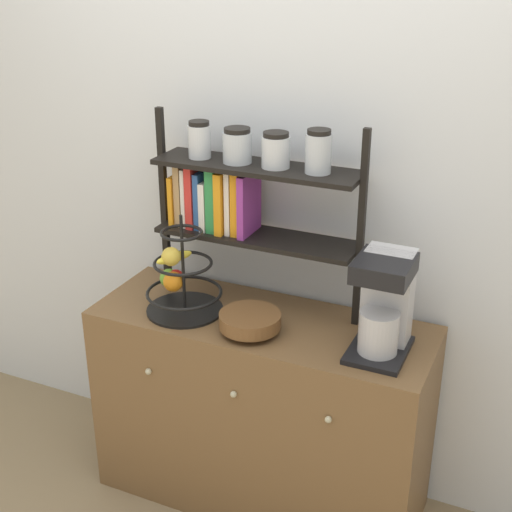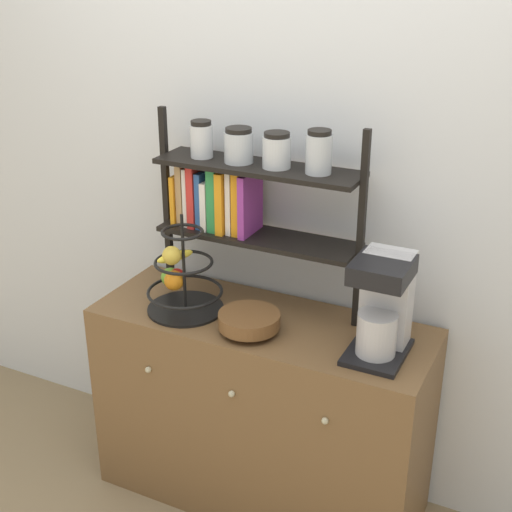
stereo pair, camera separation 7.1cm
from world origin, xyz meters
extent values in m
cube|color=silver|center=(0.00, 0.51, 1.30)|extent=(7.00, 0.05, 2.60)
cube|color=brown|center=(0.00, 0.23, 0.41)|extent=(1.28, 0.46, 0.81)
sphere|color=#B2AD8C|center=(-0.35, -0.01, 0.63)|extent=(0.02, 0.02, 0.02)
sphere|color=#B2AD8C|center=(0.00, -0.01, 0.63)|extent=(0.02, 0.02, 0.02)
sphere|color=#B2AD8C|center=(0.35, -0.01, 0.63)|extent=(0.02, 0.02, 0.02)
cube|color=black|center=(0.46, 0.19, 0.82)|extent=(0.19, 0.25, 0.02)
cube|color=#B7B7BC|center=(0.46, 0.26, 1.00)|extent=(0.16, 0.10, 0.33)
cylinder|color=#B7B7BC|center=(0.46, 0.16, 0.90)|extent=(0.13, 0.13, 0.15)
cube|color=black|center=(0.46, 0.17, 1.13)|extent=(0.18, 0.20, 0.06)
cylinder|color=black|center=(-0.29, 0.18, 0.82)|extent=(0.29, 0.29, 0.01)
cylinder|color=black|center=(-0.29, 0.18, 1.01)|extent=(0.01, 0.01, 0.37)
torus|color=black|center=(-0.29, 0.18, 0.89)|extent=(0.29, 0.29, 0.01)
torus|color=black|center=(-0.29, 0.18, 1.01)|extent=(0.22, 0.22, 0.01)
torus|color=black|center=(-0.29, 0.18, 1.13)|extent=(0.16, 0.16, 0.01)
sphere|color=red|center=(-0.34, 0.20, 0.93)|extent=(0.07, 0.07, 0.07)
sphere|color=#6BAD33|center=(-0.37, 0.20, 0.93)|extent=(0.07, 0.07, 0.07)
sphere|color=orange|center=(-0.33, 0.17, 0.93)|extent=(0.08, 0.08, 0.08)
ellipsoid|color=yellow|center=(-0.32, 0.17, 1.03)|extent=(0.10, 0.15, 0.04)
sphere|color=gold|center=(-0.32, 0.14, 1.04)|extent=(0.07, 0.07, 0.07)
cylinder|color=brown|center=(0.00, 0.13, 0.82)|extent=(0.12, 0.12, 0.02)
cylinder|color=brown|center=(0.00, 0.13, 0.86)|extent=(0.22, 0.22, 0.05)
cube|color=black|center=(-0.47, 0.35, 1.17)|extent=(0.02, 0.02, 0.72)
cube|color=black|center=(0.32, 0.35, 1.17)|extent=(0.02, 0.02, 0.72)
cube|color=black|center=(-0.07, 0.35, 1.09)|extent=(0.77, 0.20, 0.02)
cube|color=black|center=(-0.07, 0.35, 1.35)|extent=(0.77, 0.20, 0.02)
cube|color=orange|center=(-0.40, 0.35, 1.19)|extent=(0.02, 0.14, 0.19)
cube|color=tan|center=(-0.38, 0.35, 1.22)|extent=(0.02, 0.12, 0.24)
cube|color=white|center=(-0.35, 0.35, 1.21)|extent=(0.02, 0.12, 0.23)
cube|color=red|center=(-0.32, 0.35, 1.22)|extent=(0.03, 0.13, 0.24)
cube|color=#2D599E|center=(-0.29, 0.35, 1.20)|extent=(0.02, 0.12, 0.22)
cube|color=white|center=(-0.27, 0.35, 1.19)|extent=(0.02, 0.14, 0.19)
cube|color=#2D8C47|center=(-0.23, 0.35, 1.22)|extent=(0.03, 0.14, 0.24)
cube|color=orange|center=(-0.20, 0.35, 1.21)|extent=(0.03, 0.16, 0.24)
cube|color=white|center=(-0.17, 0.35, 1.22)|extent=(0.02, 0.13, 0.24)
cube|color=orange|center=(-0.14, 0.35, 1.22)|extent=(0.03, 0.13, 0.24)
cube|color=#8C338C|center=(-0.10, 0.35, 1.21)|extent=(0.03, 0.16, 0.23)
cylinder|color=silver|center=(-0.30, 0.35, 1.42)|extent=(0.08, 0.08, 0.12)
cylinder|color=black|center=(-0.30, 0.35, 1.49)|extent=(0.07, 0.07, 0.02)
cylinder|color=silver|center=(-0.15, 0.35, 1.42)|extent=(0.11, 0.11, 0.11)
cylinder|color=black|center=(-0.15, 0.35, 1.48)|extent=(0.09, 0.09, 0.02)
cylinder|color=silver|center=(0.00, 0.35, 1.42)|extent=(0.10, 0.10, 0.11)
cylinder|color=black|center=(0.00, 0.35, 1.48)|extent=(0.09, 0.09, 0.02)
cylinder|color=silver|center=(0.16, 0.35, 1.43)|extent=(0.09, 0.09, 0.13)
cylinder|color=black|center=(0.16, 0.35, 1.51)|extent=(0.08, 0.08, 0.02)
camera|label=1|loc=(0.94, -1.88, 2.08)|focal=50.00mm
camera|label=2|loc=(1.00, -1.85, 2.08)|focal=50.00mm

